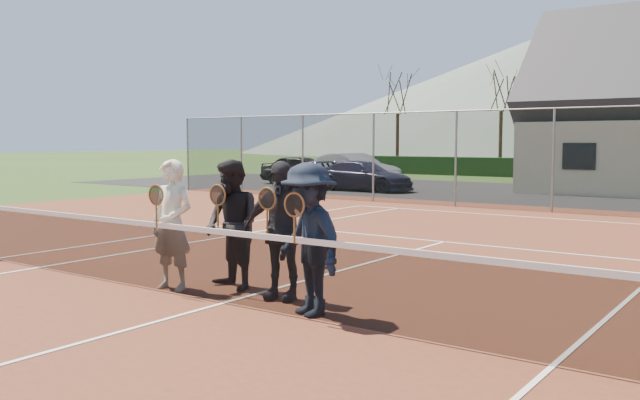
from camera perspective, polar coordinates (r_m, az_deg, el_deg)
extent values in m
plane|color=#264117|center=(26.86, 22.95, 0.18)|extent=(220.00, 220.00, 0.00)
cube|color=#562819|center=(8.75, -8.07, -8.68)|extent=(30.00, 30.00, 0.02)
cube|color=black|center=(28.01, 14.95, 0.60)|extent=(40.00, 12.00, 0.01)
cone|color=#54655A|center=(105.96, 18.93, 8.48)|extent=(110.00, 110.00, 18.00)
imported|color=black|center=(32.18, -1.52, 2.56)|extent=(4.20, 1.89, 1.40)
imported|color=#93949B|center=(30.38, 2.80, 2.52)|extent=(4.87, 2.61, 1.52)
imported|color=black|center=(28.01, 3.71, 2.02)|extent=(4.29, 1.76, 1.24)
cube|color=white|center=(19.06, 17.51, -1.40)|extent=(10.97, 0.06, 0.01)
cube|color=white|center=(11.92, -22.56, -5.28)|extent=(0.06, 23.77, 0.01)
cube|color=white|center=(6.70, 19.02, -13.07)|extent=(0.06, 23.77, 0.01)
cube|color=white|center=(13.99, 10.42, -3.49)|extent=(8.23, 0.06, 0.01)
cube|color=white|center=(8.75, -8.07, -8.58)|extent=(0.06, 12.80, 0.01)
cube|color=black|center=(8.65, -8.10, -5.65)|extent=(11.60, 0.02, 0.88)
cube|color=white|center=(8.58, -8.14, -2.70)|extent=(11.60, 0.03, 0.07)
cylinder|color=slate|center=(28.67, -11.08, 3.77)|extent=(0.07, 0.07, 3.00)
cylinder|color=slate|center=(26.57, -6.64, 3.73)|extent=(0.07, 0.07, 3.00)
cylinder|color=slate|center=(24.64, -1.47, 3.67)|extent=(0.07, 0.07, 3.00)
cylinder|color=slate|center=(22.96, 4.52, 3.56)|extent=(0.07, 0.07, 3.00)
cylinder|color=slate|center=(21.55, 11.37, 3.38)|extent=(0.07, 0.07, 3.00)
cylinder|color=slate|center=(20.50, 19.03, 3.13)|extent=(0.07, 0.07, 3.00)
cube|color=black|center=(20.50, 19.03, 3.13)|extent=(30.00, 0.03, 3.00)
cylinder|color=slate|center=(20.51, 19.15, 7.32)|extent=(30.00, 0.04, 0.04)
cube|color=black|center=(27.00, 20.98, 3.46)|extent=(1.20, 0.06, 1.00)
cylinder|color=#331D12|center=(44.83, 6.53, 4.78)|extent=(0.22, 0.22, 3.85)
cylinder|color=#342312|center=(41.86, 14.95, 4.63)|extent=(0.22, 0.22, 3.85)
imported|color=silver|center=(9.53, -12.36, -2.05)|extent=(0.71, 0.51, 1.80)
torus|color=brown|center=(9.31, -13.64, 0.42)|extent=(0.29, 0.02, 0.29)
cylinder|color=black|center=(9.31, -13.64, 0.42)|extent=(0.25, 0.00, 0.25)
cylinder|color=brown|center=(9.34, -13.61, -1.30)|extent=(0.03, 0.03, 0.32)
imported|color=black|center=(9.39, -7.43, -2.09)|extent=(1.03, 0.90, 1.80)
torus|color=brown|center=(9.15, -8.62, 0.42)|extent=(0.29, 0.02, 0.29)
cylinder|color=black|center=(9.15, -8.62, 0.42)|extent=(0.25, 0.00, 0.25)
cylinder|color=brown|center=(9.17, -8.59, -1.32)|extent=(0.03, 0.03, 0.32)
imported|color=#222227|center=(8.75, -3.31, -2.57)|extent=(1.13, 0.68, 1.80)
torus|color=brown|center=(8.50, -4.47, 0.11)|extent=(0.29, 0.02, 0.29)
cylinder|color=black|center=(8.50, -4.47, 0.11)|extent=(0.25, 0.00, 0.25)
cylinder|color=brown|center=(8.53, -4.46, -1.76)|extent=(0.03, 0.03, 0.32)
imported|color=black|center=(7.93, -0.96, -3.35)|extent=(1.33, 1.05, 1.80)
torus|color=brown|center=(7.66, -2.18, -0.41)|extent=(0.29, 0.02, 0.29)
cylinder|color=black|center=(7.66, -2.18, -0.41)|extent=(0.25, 0.00, 0.25)
cylinder|color=brown|center=(7.70, -2.17, -2.48)|extent=(0.03, 0.03, 0.32)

